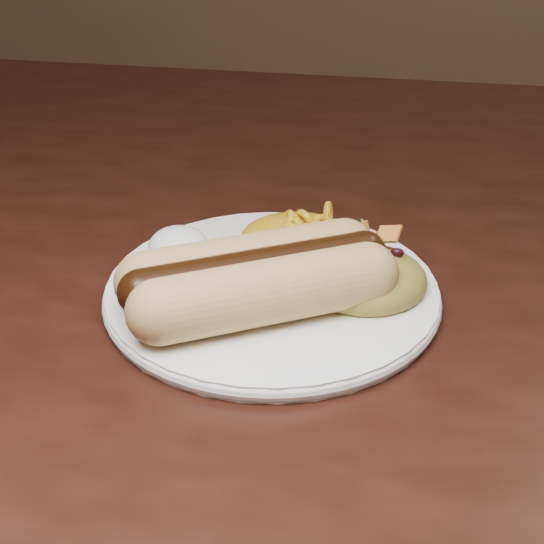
# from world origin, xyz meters

# --- Properties ---
(table) EXTENTS (1.60, 0.90, 0.75)m
(table) POSITION_xyz_m (0.00, 0.00, 0.66)
(table) COLOR black
(table) RESTS_ON floor
(plate) EXTENTS (0.27, 0.27, 0.01)m
(plate) POSITION_xyz_m (0.03, -0.06, 0.76)
(plate) COLOR white
(plate) RESTS_ON table
(hotdog) EXTENTS (0.14, 0.13, 0.04)m
(hotdog) POSITION_xyz_m (0.03, -0.09, 0.78)
(hotdog) COLOR #D4BB72
(hotdog) RESTS_ON plate
(mac_and_cheese) EXTENTS (0.09, 0.08, 0.03)m
(mac_and_cheese) POSITION_xyz_m (0.04, -0.00, 0.78)
(mac_and_cheese) COLOR yellow
(mac_and_cheese) RESTS_ON plate
(sour_cream) EXTENTS (0.04, 0.04, 0.03)m
(sour_cream) POSITION_xyz_m (-0.04, -0.04, 0.77)
(sour_cream) COLOR white
(sour_cream) RESTS_ON plate
(taco_salad) EXTENTS (0.09, 0.08, 0.04)m
(taco_salad) POSITION_xyz_m (0.09, -0.06, 0.78)
(taco_salad) COLOR #B16126
(taco_salad) RESTS_ON plate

